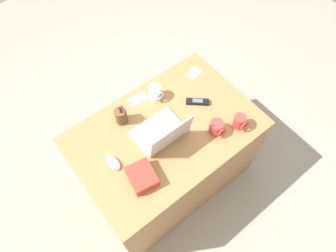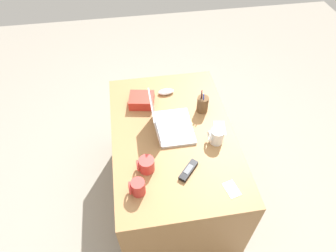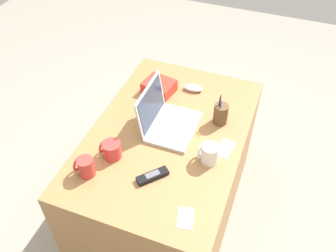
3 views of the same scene
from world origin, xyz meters
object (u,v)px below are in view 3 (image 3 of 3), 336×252
laptop (166,120)px  coffee_mug_spare (85,167)px  coffee_mug_tall (209,153)px  cordless_phone (153,176)px  pen_holder (221,114)px  snack_bag (159,87)px  coffee_mug_white (111,150)px  computer_mouse (193,88)px

laptop → coffee_mug_spare: size_ratio=3.17×
coffee_mug_tall → cordless_phone: 0.29m
coffee_mug_tall → pen_holder: size_ratio=0.57×
coffee_mug_spare → coffee_mug_tall: bearing=-61.4°
coffee_mug_spare → cordless_phone: bearing=-73.8°
cordless_phone → pen_holder: pen_holder is taller
coffee_mug_tall → cordless_phone: (-0.19, 0.21, -0.04)m
coffee_mug_tall → snack_bag: 0.59m
coffee_mug_tall → snack_bag: size_ratio=0.59×
laptop → coffee_mug_tall: (-0.15, -0.28, 0.00)m
coffee_mug_white → snack_bag: size_ratio=0.60×
laptop → pen_holder: bearing=-62.5°
pen_holder → laptop: bearing=117.5°
computer_mouse → snack_bag: (-0.08, 0.18, 0.02)m
laptop → coffee_mug_spare: 0.49m
coffee_mug_white → snack_bag: (0.55, -0.03, -0.01)m
coffee_mug_white → pen_holder: bearing=-45.6°
laptop → pen_holder: laptop is taller
laptop → coffee_mug_tall: 0.31m
coffee_mug_spare → computer_mouse: bearing=-19.5°
coffee_mug_tall → snack_bag: coffee_mug_tall is taller
coffee_mug_spare → snack_bag: bearing=-7.5°
cordless_phone → computer_mouse: bearing=2.0°
coffee_mug_spare → cordless_phone: (0.09, -0.30, -0.04)m
coffee_mug_spare → pen_holder: (0.56, -0.49, 0.01)m
pen_holder → cordless_phone: bearing=157.8°
laptop → computer_mouse: 0.35m
coffee_mug_spare → pen_holder: bearing=-41.2°
laptop → coffee_mug_white: bearing=148.7°
coffee_mug_spare → pen_holder: pen_holder is taller
computer_mouse → coffee_mug_spare: (-0.77, 0.28, 0.03)m
coffee_mug_tall → coffee_mug_spare: (-0.28, 0.51, -0.00)m
computer_mouse → coffee_mug_white: (-0.63, 0.21, 0.03)m
coffee_mug_white → coffee_mug_tall: bearing=-72.9°
cordless_phone → snack_bag: 0.64m
laptop → coffee_mug_white: size_ratio=3.08×
computer_mouse → laptop: bearing=168.6°
coffee_mug_spare → cordless_phone: 0.31m
laptop → computer_mouse: size_ratio=2.69×
computer_mouse → cordless_phone: computer_mouse is taller
laptop → cordless_phone: size_ratio=2.17×
coffee_mug_white → coffee_mug_spare: size_ratio=1.03×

